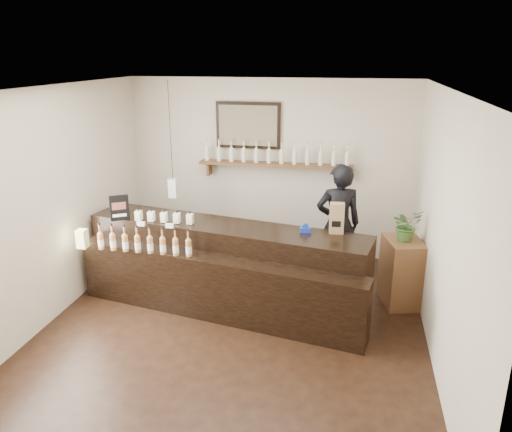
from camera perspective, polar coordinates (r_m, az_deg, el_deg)
The scene contains 10 objects.
ground at distance 6.18m, azimuth -2.52°, elevation -12.54°, with size 5.00×5.00×0.00m, color black.
room_shell at distance 5.51m, azimuth -2.76°, elevation 2.86°, with size 5.00×5.00×5.00m.
back_wall_decor at distance 7.79m, azimuth 0.42°, elevation 7.82°, with size 2.66×0.96×1.69m.
counter at distance 6.50m, azimuth -3.81°, elevation -6.05°, with size 3.81×1.69×1.22m.
promo_sign at distance 6.77m, azimuth -15.34°, elevation 0.89°, with size 0.22×0.15×0.34m.
paper_bag at distance 6.15m, azimuth 9.22°, elevation -0.25°, with size 0.18×0.14×0.38m.
tape_dispenser at distance 6.16m, azimuth 5.68°, elevation -1.48°, with size 0.14×0.08×0.12m.
side_cabinet at distance 6.80m, azimuth 16.32°, elevation -6.15°, with size 0.58×0.70×0.88m.
potted_plant at distance 6.57m, azimuth 16.82°, elevation -0.99°, with size 0.37×0.32×0.41m, color #386127.
shopkeeper at distance 7.05m, azimuth 9.40°, elevation -0.07°, with size 0.71×0.47×1.96m, color black.
Camera 1 is at (1.31, -5.15, 3.16)m, focal length 35.00 mm.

